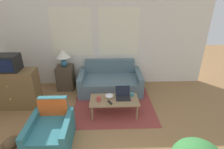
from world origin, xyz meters
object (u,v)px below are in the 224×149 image
(laptop, at_px, (123,95))
(cat_black, at_px, (9,144))
(couch, at_px, (110,82))
(table_lamp, at_px, (63,55))
(tv_remote, at_px, (110,102))
(coffee_table, at_px, (114,101))
(television, at_px, (6,63))
(cup_navy, at_px, (132,95))
(snack_bowl, at_px, (109,96))
(armchair, at_px, (51,132))
(cup_yellow, at_px, (99,99))

(laptop, xyz_separation_m, cat_black, (-2.09, -1.02, -0.32))
(couch, relative_size, table_lamp, 3.60)
(laptop, bearing_deg, tv_remote, -145.07)
(coffee_table, bearing_deg, television, 170.61)
(cup_navy, height_order, tv_remote, cup_navy)
(television, relative_size, cat_black, 0.98)
(snack_bowl, bearing_deg, television, 172.39)
(snack_bowl, bearing_deg, cat_black, -149.96)
(couch, bearing_deg, cup_navy, -63.98)
(armchair, bearing_deg, laptop, 33.21)
(television, distance_m, table_lamp, 1.36)
(television, distance_m, laptop, 2.67)
(table_lamp, bearing_deg, cat_black, -104.23)
(armchair, relative_size, laptop, 2.58)
(television, distance_m, snack_bowl, 2.38)
(couch, height_order, cup_yellow, couch)
(couch, height_order, tv_remote, couch)
(couch, distance_m, cat_black, 2.75)
(cat_black, bearing_deg, couch, 168.88)
(tv_remote, bearing_deg, cup_navy, 27.23)
(snack_bowl, relative_size, tv_remote, 1.20)
(laptop, bearing_deg, cup_navy, 14.59)
(couch, relative_size, television, 3.14)
(cup_yellow, bearing_deg, couch, 76.40)
(couch, height_order, television, television)
(armchair, height_order, cup_navy, armchair)
(television, xyz_separation_m, cat_black, (0.47, -1.33, -1.02))
(snack_bowl, height_order, cat_black, snack_bowl)
(cup_yellow, bearing_deg, coffee_table, 7.15)
(cat_black, bearing_deg, cup_navy, 145.58)
(cup_navy, bearing_deg, armchair, -148.99)
(snack_bowl, distance_m, tv_remote, 0.22)
(couch, bearing_deg, cat_black, -131.72)
(coffee_table, distance_m, cup_navy, 0.44)
(armchair, height_order, laptop, armchair)
(television, xyz_separation_m, cup_yellow, (2.02, -0.43, -0.70))
(couch, xyz_separation_m, cat_black, (-1.83, -2.05, -0.14))
(laptop, height_order, tv_remote, laptop)
(snack_bowl, relative_size, cat_black, 0.33)
(couch, bearing_deg, coffee_table, -86.82)
(coffee_table, bearing_deg, couch, 93.18)
(television, height_order, laptop, television)
(table_lamp, height_order, tv_remote, table_lamp)
(armchair, relative_size, tv_remote, 5.39)
(cup_navy, bearing_deg, cat_black, -155.03)
(laptop, height_order, cat_black, laptop)
(snack_bowl, bearing_deg, armchair, -139.40)
(television, bearing_deg, tv_remote, -12.95)
(laptop, bearing_deg, table_lamp, 142.09)
(television, relative_size, cup_navy, 6.13)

